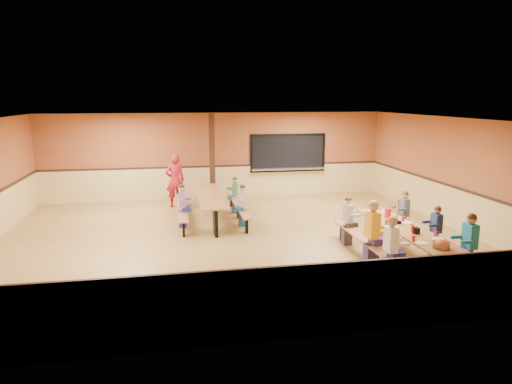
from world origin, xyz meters
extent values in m
plane|color=olive|center=(0.00, 0.00, 0.00)|extent=(12.00, 12.00, 0.00)
cube|color=#98512C|center=(0.00, 5.00, 1.50)|extent=(12.00, 0.04, 3.00)
cube|color=#98512C|center=(0.00, -5.00, 1.50)|extent=(12.00, 0.04, 3.00)
cube|color=#98512C|center=(6.00, 0.00, 1.50)|extent=(0.04, 10.00, 3.00)
cube|color=white|center=(0.00, 0.00, 3.00)|extent=(12.00, 10.00, 0.04)
cube|color=black|center=(2.60, 4.97, 1.55)|extent=(2.60, 0.06, 1.20)
cube|color=silver|center=(2.60, 4.88, 0.98)|extent=(2.70, 0.28, 0.06)
cube|color=black|center=(-0.20, 4.40, 1.50)|extent=(0.18, 0.18, 3.00)
cube|color=#9B673D|center=(3.40, -2.15, 0.72)|extent=(0.75, 3.60, 0.04)
cube|color=black|center=(3.40, -3.70, 0.35)|extent=(0.08, 0.60, 0.70)
cube|color=black|center=(3.40, -0.60, 0.35)|extent=(0.08, 0.60, 0.70)
cube|color=#9B673D|center=(2.57, -2.15, 0.43)|extent=(0.26, 3.60, 0.04)
cube|color=black|center=(2.57, -2.15, 0.21)|extent=(0.06, 0.18, 0.41)
cube|color=#9B673D|center=(4.22, -2.15, 0.43)|extent=(0.26, 3.60, 0.04)
cube|color=black|center=(4.22, -2.15, 0.21)|extent=(0.06, 0.18, 0.41)
cube|color=#9B673D|center=(-0.50, 2.02, 0.72)|extent=(0.75, 3.60, 0.04)
cube|color=black|center=(-0.50, 0.47, 0.35)|extent=(0.08, 0.60, 0.70)
cube|color=black|center=(-0.50, 3.57, 0.35)|extent=(0.08, 0.60, 0.70)
cube|color=#9B673D|center=(-1.32, 2.02, 0.43)|extent=(0.26, 3.60, 0.04)
cube|color=black|center=(-1.32, 2.02, 0.21)|extent=(0.06, 0.18, 0.41)
cube|color=#9B673D|center=(0.33, 2.02, 0.43)|extent=(0.26, 3.60, 0.04)
cube|color=black|center=(0.33, 2.02, 0.21)|extent=(0.06, 0.18, 0.41)
imported|color=#AC1322|center=(-1.47, 3.85, 0.87)|extent=(0.70, 0.53, 1.73)
cylinder|color=red|center=(3.41, -1.31, 0.85)|extent=(0.16, 0.16, 0.22)
cube|color=black|center=(3.40, -2.62, 0.80)|extent=(0.10, 0.14, 0.13)
cylinder|color=yellow|center=(3.40, -2.43, 0.82)|extent=(0.06, 0.06, 0.17)
cylinder|color=#B2140F|center=(3.34, -2.58, 0.82)|extent=(0.06, 0.06, 0.17)
cube|color=black|center=(3.37, -1.82, 0.77)|extent=(0.16, 0.16, 0.06)
cube|color=#9B673D|center=(3.37, -1.82, 1.05)|extent=(0.02, 0.09, 0.50)
camera|label=1|loc=(-1.58, -10.98, 3.53)|focal=32.00mm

